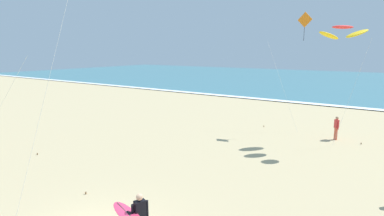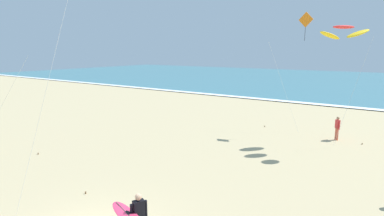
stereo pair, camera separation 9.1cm
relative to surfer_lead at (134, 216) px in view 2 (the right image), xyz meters
name	(u,v)px [view 2 (the right image)]	position (x,y,z in m)	size (l,w,h in m)	color
ocean_water	(352,82)	(-1.26, 58.92, -1.01)	(160.00, 60.00, 0.08)	teal
shoreline_foam	(316,104)	(-1.26, 29.22, -0.96)	(160.00, 1.26, 0.01)	white
surfer_lead	(134,216)	(0.00, 0.00, 0.00)	(2.28, 1.36, 1.71)	black
kite_diamond_amber_near	(304,26)	(0.39, 15.99, 6.50)	(3.26, 0.63, 8.44)	orange
kite_arc_scarlet_far	(343,32)	(3.17, 13.95, 5.88)	(3.10, 3.16, 7.32)	yellow
bystander_red_top	(337,128)	(3.04, 15.78, -0.23)	(0.35, 0.40, 1.59)	#D8593F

